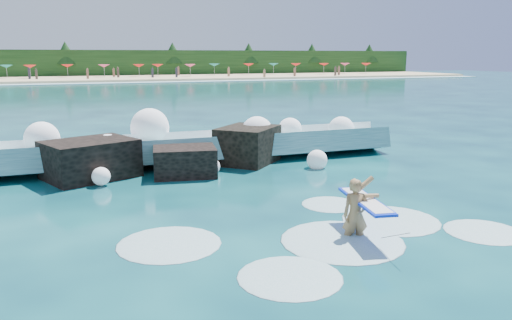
# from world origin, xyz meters

# --- Properties ---
(ground) EXTENTS (200.00, 200.00, 0.00)m
(ground) POSITION_xyz_m (0.00, 0.00, 0.00)
(ground) COLOR #072A38
(ground) RESTS_ON ground
(beach) EXTENTS (140.00, 20.00, 0.40)m
(beach) POSITION_xyz_m (0.00, 78.00, 0.20)
(beach) COLOR tan
(beach) RESTS_ON ground
(wet_band) EXTENTS (140.00, 5.00, 0.08)m
(wet_band) POSITION_xyz_m (0.00, 67.00, 0.04)
(wet_band) COLOR silver
(wet_band) RESTS_ON ground
(treeline) EXTENTS (140.00, 4.00, 5.00)m
(treeline) POSITION_xyz_m (0.00, 88.00, 2.50)
(treeline) COLOR black
(treeline) RESTS_ON ground
(breaking_wave) EXTENTS (16.73, 2.66, 1.44)m
(breaking_wave) POSITION_xyz_m (0.79, 7.95, 0.50)
(breaking_wave) COLOR teal
(breaking_wave) RESTS_ON ground
(rock_cluster) EXTENTS (8.82, 3.62, 1.60)m
(rock_cluster) POSITION_xyz_m (-0.01, 6.62, 0.51)
(rock_cluster) COLOR black
(rock_cluster) RESTS_ON ground
(surfer_with_board) EXTENTS (1.07, 2.84, 1.62)m
(surfer_with_board) POSITION_xyz_m (2.65, -1.34, 0.60)
(surfer_with_board) COLOR #9A7448
(surfer_with_board) RESTS_ON ground
(wave_spray) EXTENTS (14.57, 4.38, 2.12)m
(wave_spray) POSITION_xyz_m (0.79, 7.83, 0.99)
(wave_spray) COLOR white
(wave_spray) RESTS_ON ground
(surf_foam) EXTENTS (8.99, 5.55, 0.14)m
(surf_foam) POSITION_xyz_m (2.12, -1.09, 0.00)
(surf_foam) COLOR silver
(surf_foam) RESTS_ON ground
(beach_umbrellas) EXTENTS (109.64, 6.43, 0.50)m
(beach_umbrellas) POSITION_xyz_m (0.00, 80.00, 2.25)
(beach_umbrellas) COLOR red
(beach_umbrellas) RESTS_ON ground
(beachgoers) EXTENTS (103.80, 13.72, 1.94)m
(beachgoers) POSITION_xyz_m (-2.16, 75.22, 1.08)
(beachgoers) COLOR #3F332D
(beachgoers) RESTS_ON ground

